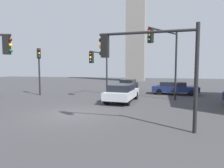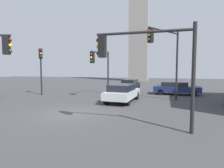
{
  "view_description": "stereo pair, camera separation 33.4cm",
  "coord_description": "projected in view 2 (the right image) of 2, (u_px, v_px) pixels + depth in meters",
  "views": [
    {
      "loc": [
        5.05,
        -10.2,
        2.68
      ],
      "look_at": [
        1.55,
        3.62,
        1.53
      ],
      "focal_mm": 30.48,
      "sensor_mm": 36.0,
      "label": 1
    },
    {
      "loc": [
        5.37,
        -10.11,
        2.68
      ],
      "look_at": [
        1.55,
        3.62,
        1.53
      ],
      "focal_mm": 30.48,
      "sensor_mm": 36.0,
      "label": 2
    }
  ],
  "objects": [
    {
      "name": "ground_plane",
      "position": [
        71.0,
        114.0,
        11.36
      ],
      "size": [
        91.37,
        91.37,
        0.0
      ],
      "primitive_type": "plane",
      "color": "#38383A"
    },
    {
      "name": "traffic_light_1",
      "position": [
        166.0,
        49.0,
        14.73
      ],
      "size": [
        2.29,
        3.41,
        5.9
      ],
      "rotation": [
        0.0,
        0.0,
        -2.15
      ],
      "color": "black",
      "rests_on": "ground_plane"
    },
    {
      "name": "traffic_light_0",
      "position": [
        41.0,
        63.0,
        19.21
      ],
      "size": [
        0.48,
        0.46,
        4.7
      ],
      "rotation": [
        0.0,
        0.0,
        -0.73
      ],
      "color": "black",
      "rests_on": "ground_plane"
    },
    {
      "name": "traffic_light_3",
      "position": [
        142.0,
        55.0,
        8.24
      ],
      "size": [
        4.31,
        0.38,
        4.54
      ],
      "rotation": [
        0.0,
        0.0,
        3.11
      ],
      "color": "black",
      "rests_on": "ground_plane"
    },
    {
      "name": "car_1",
      "position": [
        122.0,
        92.0,
        15.41
      ],
      "size": [
        2.25,
        4.64,
        1.43
      ],
      "rotation": [
        0.0,
        0.0,
        1.5
      ],
      "color": "#ADB2B7",
      "rests_on": "ground_plane"
    },
    {
      "name": "skyline_tower",
      "position": [
        139.0,
        21.0,
        41.41
      ],
      "size": [
        3.99,
        3.99,
        26.08
      ],
      "primitive_type": "cube",
      "color": "gray",
      "rests_on": "ground_plane"
    },
    {
      "name": "traffic_light_2",
      "position": [
        100.0,
        63.0,
        18.61
      ],
      "size": [
        0.84,
        3.46,
        4.51
      ],
      "rotation": [
        0.0,
        0.0,
        -1.75
      ],
      "color": "black",
      "rests_on": "ground_plane"
    },
    {
      "name": "car_2",
      "position": [
        176.0,
        88.0,
        19.74
      ],
      "size": [
        4.67,
        2.04,
        1.31
      ],
      "rotation": [
        0.0,
        0.0,
        -0.03
      ],
      "color": "navy",
      "rests_on": "ground_plane"
    },
    {
      "name": "car_3",
      "position": [
        129.0,
        85.0,
        22.5
      ],
      "size": [
        2.07,
        4.08,
        1.41
      ],
      "rotation": [
        0.0,
        0.0,
        -1.67
      ],
      "color": "black",
      "rests_on": "ground_plane"
    }
  ]
}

